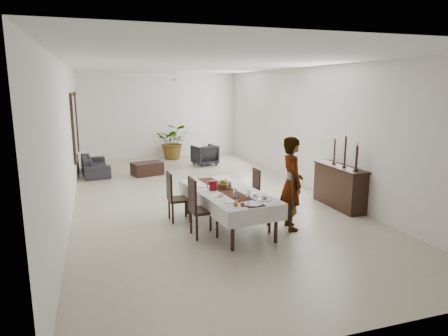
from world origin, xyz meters
The scene contains 88 objects.
floor centered at (0.00, 0.00, 0.00)m, with size 6.00×12.00×0.00m, color beige.
ceiling centered at (0.00, 0.00, 3.20)m, with size 6.00×12.00×0.02m, color white.
wall_back centered at (0.00, 6.00, 1.60)m, with size 6.00×0.02×3.20m, color white.
wall_front centered at (0.00, -6.00, 1.60)m, with size 6.00×0.02×3.20m, color white.
wall_left centered at (-3.00, 0.00, 1.60)m, with size 0.02×12.00×3.20m, color white.
wall_right centered at (3.00, 0.00, 1.60)m, with size 0.02×12.00×3.20m, color white.
dining_table_top centered at (-0.06, -2.28, 0.70)m, with size 0.96×2.30×0.05m, color black.
table_leg_fl centered at (-0.35, -3.42, 0.34)m, with size 0.07×0.07×0.67m, color black.
table_leg_fr centered at (0.49, -3.31, 0.34)m, with size 0.07×0.07×0.67m, color black.
table_leg_bl centered at (-0.62, -1.25, 0.34)m, with size 0.07×0.07×0.67m, color black.
table_leg_br centered at (0.22, -1.14, 0.34)m, with size 0.07×0.07×0.67m, color black.
tablecloth_top centered at (-0.06, -2.28, 0.72)m, with size 1.13×2.48×0.01m, color white.
tablecloth_drape_left centered at (-0.62, -2.35, 0.59)m, with size 0.01×2.48×0.29m, color white.
tablecloth_drape_right centered at (0.49, -2.21, 0.59)m, with size 0.01×2.48×0.29m, color white.
tablecloth_drape_near centered at (0.08, -3.50, 0.59)m, with size 1.13×0.01×0.29m, color silver.
tablecloth_drape_far centered at (-0.21, -1.06, 0.59)m, with size 1.13×0.01×0.29m, color silver.
table_runner centered at (-0.06, -2.28, 0.73)m, with size 0.34×2.40×0.00m, color #532517.
red_pitcher centered at (-0.32, -2.17, 0.83)m, with size 0.14×0.14×0.19m, color maroon.
pitcher_handle centered at (-0.40, -2.18, 0.83)m, with size 0.12×0.12×0.02m, color maroon.
wine_glass_near centered at (0.13, -2.89, 0.81)m, with size 0.07×0.07×0.16m, color silver.
wine_glass_mid centered at (-0.10, -2.82, 0.81)m, with size 0.07×0.07×0.16m, color white.
wine_glass_far centered at (-0.02, -2.23, 0.81)m, with size 0.07×0.07×0.16m, color silver.
teacup_right centered at (0.29, -2.82, 0.76)m, with size 0.09×0.09×0.06m, color white.
saucer_right centered at (0.29, -2.82, 0.74)m, with size 0.14×0.14×0.01m, color silver.
teacup_left centered at (-0.31, -2.65, 0.76)m, with size 0.09×0.09×0.06m, color silver.
saucer_left centered at (-0.31, -2.65, 0.74)m, with size 0.14×0.14×0.01m, color white.
plate_near_right centered at (0.35, -3.10, 0.74)m, with size 0.23×0.23×0.01m, color white.
bread_near_right centered at (0.35, -3.10, 0.76)m, with size 0.09×0.09×0.09m, color tan.
plate_near_left centered at (-0.26, -3.03, 0.74)m, with size 0.23×0.23×0.01m, color silver.
plate_far_left centered at (-0.43, -1.79, 0.74)m, with size 0.23×0.23×0.01m, color white.
serving_tray centered at (0.06, -3.28, 0.74)m, with size 0.35×0.35×0.02m, color #3D3E42.
jam_jar_a centered at (-0.15, -3.33, 0.77)m, with size 0.06×0.06×0.07m, color brown.
jam_jar_b centered at (-0.25, -3.29, 0.77)m, with size 0.06×0.06×0.07m, color #905114.
jam_jar_c centered at (-0.21, -3.19, 0.77)m, with size 0.06×0.06×0.07m, color #8B3D14.
fruit_basket centered at (-0.05, -2.04, 0.78)m, with size 0.29×0.29×0.10m, color brown.
fruit_red centered at (-0.02, -2.01, 0.85)m, with size 0.09×0.09×0.09m, color maroon.
fruit_green centered at (-0.09, -2.01, 0.85)m, with size 0.08×0.08×0.08m, color olive.
fruit_yellow centered at (-0.04, -2.08, 0.85)m, with size 0.08×0.08×0.08m, color gold.
chair_right_near_seat centered at (0.84, -2.71, 0.50)m, with size 0.48×0.48×0.05m, color black.
chair_right_near_leg_fl centered at (0.96, -2.96, 0.24)m, with size 0.05×0.05×0.47m, color black.
chair_right_near_leg_fr centered at (1.09, -2.59, 0.24)m, with size 0.05×0.05×0.47m, color black.
chair_right_near_leg_bl centered at (0.59, -2.83, 0.24)m, with size 0.05×0.05×0.47m, color black.
chair_right_near_leg_br centered at (0.72, -2.46, 0.24)m, with size 0.05×0.05×0.47m, color black.
chair_right_near_back centered at (1.05, -2.78, 0.82)m, with size 0.48×0.04×0.61m, color black.
chair_right_far_seat centered at (0.74, -1.38, 0.41)m, with size 0.39×0.39×0.04m, color black.
chair_right_far_leg_fl centered at (0.90, -1.54, 0.19)m, with size 0.04×0.04×0.39m, color black.
chair_right_far_leg_fr centered at (0.90, -1.22, 0.19)m, with size 0.04×0.04×0.39m, color black.
chair_right_far_leg_bl centered at (0.58, -1.54, 0.19)m, with size 0.04×0.04×0.39m, color black.
chair_right_far_leg_br centered at (0.58, -1.23, 0.19)m, with size 0.04×0.04×0.39m, color black.
chair_right_far_back centered at (0.91, -1.38, 0.68)m, with size 0.39×0.04×0.50m, color black.
chair_left_near_seat centered at (-0.62, -2.60, 0.49)m, with size 0.47×0.47×0.05m, color black.
chair_left_near_leg_fl centered at (-0.82, -2.41, 0.23)m, with size 0.05×0.05×0.46m, color black.
chair_left_near_leg_fr centered at (-0.81, -2.80, 0.23)m, with size 0.05×0.05×0.46m, color black.
chair_left_near_leg_bl centered at (-0.44, -2.40, 0.23)m, with size 0.05×0.05×0.46m, color black.
chair_left_near_leg_br centered at (-0.43, -2.78, 0.23)m, with size 0.05×0.05×0.46m, color black.
chair_left_near_back centered at (-0.83, -2.61, 0.81)m, with size 0.47×0.04×0.59m, color black.
chair_left_far_seat centered at (-0.88, -1.62, 0.45)m, with size 0.43×0.43×0.05m, color black.
chair_left_far_leg_fl centered at (-1.06, -1.45, 0.21)m, with size 0.04×0.04×0.43m, color black.
chair_left_far_leg_fr centered at (-1.05, -1.80, 0.21)m, with size 0.04×0.04×0.43m, color black.
chair_left_far_leg_bl centered at (-0.71, -1.44, 0.21)m, with size 0.04×0.04×0.43m, color black.
chair_left_far_leg_br centered at (-0.70, -1.79, 0.21)m, with size 0.04×0.04×0.43m, color black.
chair_left_far_back centered at (-1.07, -1.63, 0.74)m, with size 0.43×0.04×0.55m, color black.
woman centered at (1.08, -2.73, 0.89)m, with size 0.65×0.43×1.79m, color gray.
sideboard_body centered at (2.78, -1.79, 0.46)m, with size 0.41×1.52×0.91m, color black.
sideboard_top centered at (2.78, -1.79, 0.93)m, with size 0.45×1.59×0.03m, color black.
candlestick_near_base centered at (2.78, -2.35, 0.96)m, with size 0.10×0.10×0.03m, color black.
candlestick_near_shaft centered at (2.78, -2.35, 1.23)m, with size 0.05×0.05×0.51m, color black.
candlestick_near_candle centered at (2.78, -2.35, 1.52)m, with size 0.04×0.04×0.08m, color beige.
candlestick_mid_base centered at (2.78, -1.94, 0.96)m, with size 0.10×0.10×0.03m, color black.
candlestick_mid_shaft centered at (2.78, -1.94, 1.31)m, with size 0.05×0.05×0.66m, color black.
candlestick_mid_candle centered at (2.78, -1.94, 1.68)m, with size 0.04×0.04×0.08m, color white.
candlestick_far_base centered at (2.78, -1.53, 0.96)m, with size 0.10×0.10×0.03m, color black.
candlestick_far_shaft centered at (2.78, -1.53, 1.26)m, with size 0.05×0.05×0.56m, color black.
candlestick_far_candle centered at (2.78, -1.53, 1.58)m, with size 0.04×0.04×0.08m, color beige.
sofa centered at (-2.48, 3.59, 0.28)m, with size 1.93×0.75×0.56m, color #2E2A30.
armchair centered at (1.18, 3.95, 0.35)m, with size 0.75×0.78×0.71m, color #242126.
coffee_table centered at (-0.95, 2.92, 0.20)m, with size 0.89×0.59×0.40m, color black.
potted_plant centered at (0.37, 5.47, 0.66)m, with size 1.19×1.03×1.32m, color #295421.
mirror_frame_near centered at (-2.96, 2.20, 1.60)m, with size 0.06×1.05×1.85m, color black.
mirror_glass_near centered at (-2.92, 2.20, 1.60)m, with size 0.01×0.90×1.70m, color silver.
mirror_frame_far centered at (-2.96, 4.30, 1.60)m, with size 0.06×1.05×1.85m, color black.
mirror_glass_far centered at (-2.92, 4.30, 1.60)m, with size 0.01×0.90×1.70m, color silver.
fan_rod centered at (0.00, 3.00, 3.10)m, with size 0.04×0.04×0.20m, color white.
fan_hub centered at (0.00, 3.00, 2.90)m, with size 0.16×0.16×0.08m, color silver.
fan_blade_n centered at (0.00, 3.35, 2.90)m, with size 0.10×0.55×0.01m, color white.
fan_blade_s centered at (0.00, 2.65, 2.90)m, with size 0.10×0.55×0.01m, color silver.
fan_blade_e centered at (0.35, 3.00, 2.90)m, with size 0.55×0.10×0.01m, color white.
fan_blade_w centered at (-0.35, 3.00, 2.90)m, with size 0.55×0.10×0.01m, color white.
Camera 1 is at (-2.42, -9.33, 2.70)m, focal length 32.00 mm.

